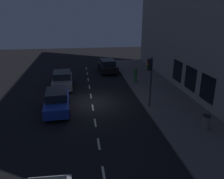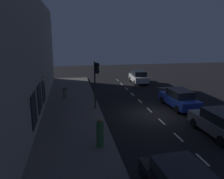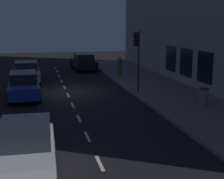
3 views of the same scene
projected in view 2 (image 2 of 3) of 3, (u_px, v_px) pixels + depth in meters
The scene contains 10 objects.
ground_plane at pixel (154, 114), 17.84m from camera, with size 60.00×60.00×0.00m, color black.
sidewalk at pixel (73, 118), 16.71m from camera, with size 4.50×32.00×0.15m.
building_facade at pixel (31, 59), 15.24m from camera, with size 0.65×32.00×8.94m.
lane_centre_line at pixel (149, 110), 18.79m from camera, with size 0.12×27.20×0.01m.
traffic_light at pixel (96, 76), 18.07m from camera, with size 0.47×0.32×3.85m.
parked_car_0 at pixel (179, 99), 19.28m from camera, with size 2.00×4.40×1.58m.
parked_car_2 at pixel (139, 77), 29.15m from camera, with size 1.89×3.87×1.58m.
parked_car_3 at pixel (221, 123), 13.90m from camera, with size 2.07×4.43×1.58m.
pedestrian_0 at pixel (100, 133), 12.23m from camera, with size 0.47×0.47×1.61m.
trash_bin at pixel (65, 93), 21.86m from camera, with size 0.50×0.50×0.89m.
Camera 2 is at (6.28, 16.02, 6.04)m, focal length 36.60 mm.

